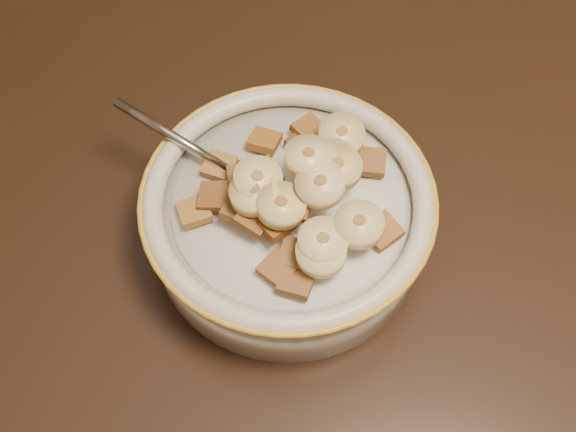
% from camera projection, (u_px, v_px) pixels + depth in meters
% --- Properties ---
extents(cereal_bowl, '(0.19, 0.19, 0.04)m').
position_uv_depth(cereal_bowl, '(288.00, 222.00, 0.49)').
color(cereal_bowl, '#B8B6B2').
rests_on(cereal_bowl, table).
extents(milk, '(0.15, 0.15, 0.00)m').
position_uv_depth(milk, '(288.00, 204.00, 0.48)').
color(milk, silver).
rests_on(milk, cereal_bowl).
extents(spoon, '(0.05, 0.04, 0.01)m').
position_uv_depth(spoon, '(249.00, 182.00, 0.48)').
color(spoon, '#A8A8A8').
rests_on(spoon, cereal_bowl).
extents(cereal_square_0, '(0.03, 0.03, 0.01)m').
position_uv_depth(cereal_square_0, '(278.00, 268.00, 0.44)').
color(cereal_square_0, brown).
rests_on(cereal_square_0, milk).
extents(cereal_square_1, '(0.02, 0.02, 0.01)m').
position_uv_depth(cereal_square_1, '(244.00, 206.00, 0.46)').
color(cereal_square_1, brown).
rests_on(cereal_square_1, milk).
extents(cereal_square_2, '(0.03, 0.03, 0.01)m').
position_uv_depth(cereal_square_2, '(244.00, 177.00, 0.47)').
color(cereal_square_2, brown).
rests_on(cereal_square_2, milk).
extents(cereal_square_3, '(0.02, 0.02, 0.01)m').
position_uv_depth(cereal_square_3, '(295.00, 205.00, 0.45)').
color(cereal_square_3, brown).
rests_on(cereal_square_3, milk).
extents(cereal_square_4, '(0.03, 0.03, 0.01)m').
position_uv_depth(cereal_square_4, '(383.00, 231.00, 0.46)').
color(cereal_square_4, '#955D29').
rests_on(cereal_square_4, milk).
extents(cereal_square_5, '(0.03, 0.03, 0.01)m').
position_uv_depth(cereal_square_5, '(263.00, 175.00, 0.46)').
color(cereal_square_5, brown).
rests_on(cereal_square_5, milk).
extents(cereal_square_6, '(0.03, 0.03, 0.01)m').
position_uv_depth(cereal_square_6, '(310.00, 130.00, 0.50)').
color(cereal_square_6, brown).
rests_on(cereal_square_6, milk).
extents(cereal_square_7, '(0.02, 0.02, 0.01)m').
position_uv_depth(cereal_square_7, '(219.00, 166.00, 0.48)').
color(cereal_square_7, olive).
rests_on(cereal_square_7, milk).
extents(cereal_square_8, '(0.03, 0.03, 0.01)m').
position_uv_depth(cereal_square_8, '(248.00, 195.00, 0.46)').
color(cereal_square_8, '#9B5F35').
rests_on(cereal_square_8, milk).
extents(cereal_square_9, '(0.02, 0.02, 0.01)m').
position_uv_depth(cereal_square_9, '(296.00, 254.00, 0.44)').
color(cereal_square_9, brown).
rests_on(cereal_square_9, milk).
extents(cereal_square_10, '(0.02, 0.02, 0.01)m').
position_uv_depth(cereal_square_10, '(370.00, 162.00, 0.48)').
color(cereal_square_10, brown).
rests_on(cereal_square_10, milk).
extents(cereal_square_11, '(0.02, 0.02, 0.01)m').
position_uv_depth(cereal_square_11, '(264.00, 141.00, 0.50)').
color(cereal_square_11, brown).
rests_on(cereal_square_11, milk).
extents(cereal_square_12, '(0.02, 0.02, 0.01)m').
position_uv_depth(cereal_square_12, '(296.00, 282.00, 0.44)').
color(cereal_square_12, brown).
rests_on(cereal_square_12, milk).
extents(cereal_square_13, '(0.03, 0.03, 0.01)m').
position_uv_depth(cereal_square_13, '(215.00, 196.00, 0.46)').
color(cereal_square_13, brown).
rests_on(cereal_square_13, milk).
extents(cereal_square_14, '(0.03, 0.03, 0.01)m').
position_uv_depth(cereal_square_14, '(322.00, 237.00, 0.45)').
color(cereal_square_14, '#966028').
rests_on(cereal_square_14, milk).
extents(cereal_square_15, '(0.03, 0.03, 0.01)m').
position_uv_depth(cereal_square_15, '(305.00, 143.00, 0.49)').
color(cereal_square_15, brown).
rests_on(cereal_square_15, milk).
extents(cereal_square_16, '(0.03, 0.03, 0.01)m').
position_uv_depth(cereal_square_16, '(317.00, 163.00, 0.47)').
color(cereal_square_16, brown).
rests_on(cereal_square_16, milk).
extents(cereal_square_17, '(0.02, 0.02, 0.01)m').
position_uv_depth(cereal_square_17, '(255.00, 189.00, 0.46)').
color(cereal_square_17, brown).
rests_on(cereal_square_17, milk).
extents(cereal_square_18, '(0.03, 0.03, 0.01)m').
position_uv_depth(cereal_square_18, '(275.00, 222.00, 0.45)').
color(cereal_square_18, brown).
rests_on(cereal_square_18, milk).
extents(cereal_square_19, '(0.02, 0.02, 0.01)m').
position_uv_depth(cereal_square_19, '(254.00, 218.00, 0.45)').
color(cereal_square_19, brown).
rests_on(cereal_square_19, milk).
extents(cereal_square_20, '(0.03, 0.03, 0.01)m').
position_uv_depth(cereal_square_20, '(194.00, 211.00, 0.46)').
color(cereal_square_20, brown).
rests_on(cereal_square_20, milk).
extents(cereal_square_21, '(0.02, 0.02, 0.01)m').
position_uv_depth(cereal_square_21, '(239.00, 210.00, 0.46)').
color(cereal_square_21, brown).
rests_on(cereal_square_21, milk).
extents(banana_slice_0, '(0.04, 0.04, 0.02)m').
position_uv_depth(banana_slice_0, '(258.00, 180.00, 0.45)').
color(banana_slice_0, beige).
rests_on(banana_slice_0, milk).
extents(banana_slice_1, '(0.04, 0.04, 0.01)m').
position_uv_depth(banana_slice_1, '(338.00, 168.00, 0.46)').
color(banana_slice_1, '#CCC162').
rests_on(banana_slice_1, milk).
extents(banana_slice_2, '(0.04, 0.04, 0.01)m').
position_uv_depth(banana_slice_2, '(308.00, 157.00, 0.45)').
color(banana_slice_2, '#F9E89C').
rests_on(banana_slice_2, milk).
extents(banana_slice_3, '(0.04, 0.04, 0.01)m').
position_uv_depth(banana_slice_3, '(281.00, 205.00, 0.44)').
color(banana_slice_3, '#D3C779').
rests_on(banana_slice_3, milk).
extents(banana_slice_4, '(0.03, 0.03, 0.01)m').
position_uv_depth(banana_slice_4, '(338.00, 167.00, 0.46)').
color(banana_slice_4, '#F6E4A3').
rests_on(banana_slice_4, milk).
extents(banana_slice_5, '(0.04, 0.04, 0.02)m').
position_uv_depth(banana_slice_5, '(320.00, 185.00, 0.44)').
color(banana_slice_5, beige).
rests_on(banana_slice_5, milk).
extents(banana_slice_6, '(0.04, 0.04, 0.01)m').
position_uv_depth(banana_slice_6, '(334.00, 161.00, 0.46)').
color(banana_slice_6, '#FDE1A5').
rests_on(banana_slice_6, milk).
extents(banana_slice_7, '(0.04, 0.04, 0.01)m').
position_uv_depth(banana_slice_7, '(321.00, 252.00, 0.43)').
color(banana_slice_7, '#EFE698').
rests_on(banana_slice_7, milk).
extents(banana_slice_8, '(0.04, 0.04, 0.01)m').
position_uv_depth(banana_slice_8, '(341.00, 135.00, 0.48)').
color(banana_slice_8, '#EAC876').
rests_on(banana_slice_8, milk).
extents(banana_slice_9, '(0.04, 0.04, 0.01)m').
position_uv_depth(banana_slice_9, '(254.00, 193.00, 0.45)').
color(banana_slice_9, '#CBC270').
rests_on(banana_slice_9, milk).
extents(banana_slice_10, '(0.04, 0.04, 0.01)m').
position_uv_depth(banana_slice_10, '(323.00, 242.00, 0.43)').
color(banana_slice_10, '#FCE3AA').
rests_on(banana_slice_10, milk).
extents(banana_slice_11, '(0.04, 0.04, 0.01)m').
position_uv_depth(banana_slice_11, '(359.00, 224.00, 0.44)').
color(banana_slice_11, beige).
rests_on(banana_slice_11, milk).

